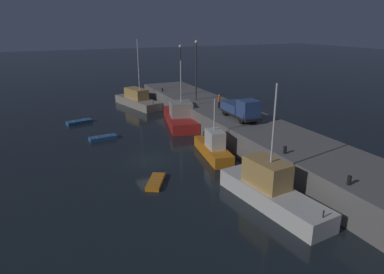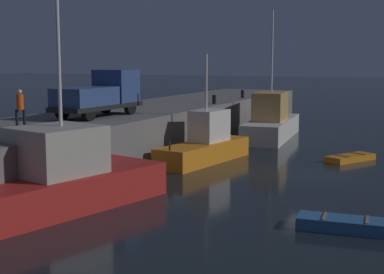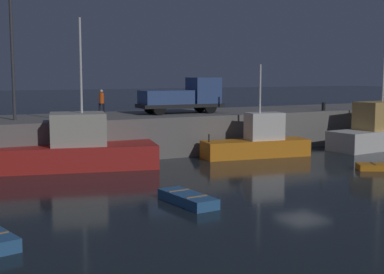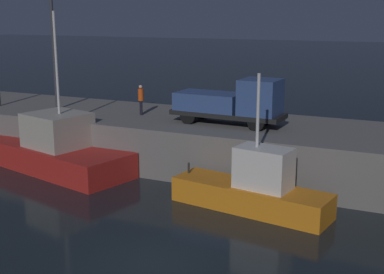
{
  "view_description": "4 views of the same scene",
  "coord_description": "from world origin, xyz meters",
  "px_view_note": "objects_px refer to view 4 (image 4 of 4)",
  "views": [
    {
      "loc": [
        30.65,
        -9.23,
        13.12
      ],
      "look_at": [
        -0.46,
        4.95,
        1.71
      ],
      "focal_mm": 31.98,
      "sensor_mm": 36.0,
      "label": 1
    },
    {
      "loc": [
        -27.67,
        -5.81,
        5.77
      ],
      "look_at": [
        -3.61,
        5.0,
        2.14
      ],
      "focal_mm": 52.89,
      "sensor_mm": 36.0,
      "label": 2
    },
    {
      "loc": [
        -18.85,
        -22.77,
        5.47
      ],
      "look_at": [
        -3.19,
        6.91,
        1.52
      ],
      "focal_mm": 50.6,
      "sensor_mm": 36.0,
      "label": 3
    },
    {
      "loc": [
        8.23,
        -14.4,
        8.45
      ],
      "look_at": [
        -2.48,
        8.61,
        2.47
      ],
      "focal_mm": 48.85,
      "sensor_mm": 36.0,
      "label": 4
    }
  ],
  "objects_px": {
    "fishing_trawler_red": "(52,149)",
    "lamp_post_east": "(53,31)",
    "dockworker": "(141,98)",
    "fishing_boat_orange": "(254,189)",
    "utility_truck": "(233,102)"
  },
  "relations": [
    {
      "from": "fishing_boat_orange",
      "to": "utility_truck",
      "type": "distance_m",
      "value": 6.47
    },
    {
      "from": "fishing_trawler_red",
      "to": "lamp_post_east",
      "type": "distance_m",
      "value": 7.58
    },
    {
      "from": "lamp_post_east",
      "to": "dockworker",
      "type": "distance_m",
      "value": 6.91
    },
    {
      "from": "lamp_post_east",
      "to": "utility_truck",
      "type": "xyz_separation_m",
      "value": [
        11.71,
        0.16,
        -3.6
      ]
    },
    {
      "from": "utility_truck",
      "to": "fishing_boat_orange",
      "type": "bearing_deg",
      "value": -60.02
    },
    {
      "from": "dockworker",
      "to": "fishing_boat_orange",
      "type": "bearing_deg",
      "value": -31.65
    },
    {
      "from": "fishing_trawler_red",
      "to": "lamp_post_east",
      "type": "height_order",
      "value": "lamp_post_east"
    },
    {
      "from": "lamp_post_east",
      "to": "dockworker",
      "type": "relative_size",
      "value": 4.7
    },
    {
      "from": "utility_truck",
      "to": "dockworker",
      "type": "xyz_separation_m",
      "value": [
        -5.98,
        0.45,
        -0.21
      ]
    },
    {
      "from": "fishing_boat_orange",
      "to": "utility_truck",
      "type": "height_order",
      "value": "fishing_boat_orange"
    },
    {
      "from": "utility_truck",
      "to": "dockworker",
      "type": "distance_m",
      "value": 6.0
    },
    {
      "from": "utility_truck",
      "to": "dockworker",
      "type": "relative_size",
      "value": 3.51
    },
    {
      "from": "fishing_trawler_red",
      "to": "lamp_post_east",
      "type": "relative_size",
      "value": 1.34
    },
    {
      "from": "fishing_trawler_red",
      "to": "dockworker",
      "type": "height_order",
      "value": "fishing_trawler_red"
    },
    {
      "from": "lamp_post_east",
      "to": "dockworker",
      "type": "height_order",
      "value": "lamp_post_east"
    }
  ]
}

